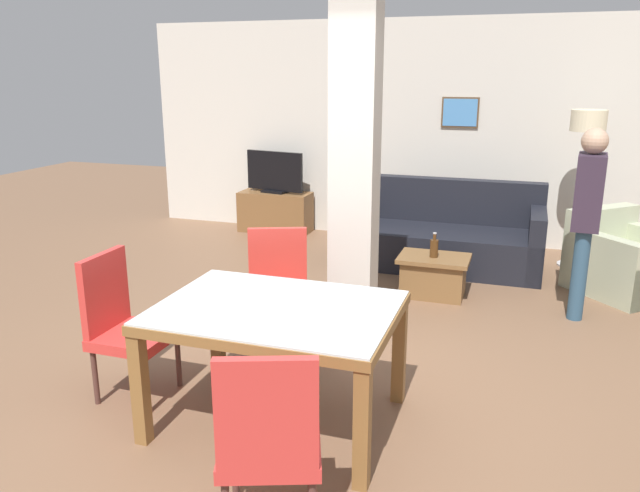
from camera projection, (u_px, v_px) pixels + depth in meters
name	position (u px, v px, depth m)	size (l,w,h in m)	color
ground_plane	(279.00, 419.00, 3.86)	(18.00, 18.00, 0.00)	brown
back_wall	(417.00, 132.00, 7.73)	(7.20, 0.09, 2.70)	silver
divider_pillar	(355.00, 169.00, 4.83)	(0.35, 0.28, 2.70)	silver
dining_table	(277.00, 331.00, 3.70)	(1.40, 1.04, 0.75)	brown
dining_chair_far_left	(278.00, 290.00, 4.62)	(0.60, 0.60, 0.96)	red
dining_chair_near_right	(269.00, 438.00, 2.76)	(0.59, 0.59, 0.96)	red
dining_chair_head_left	(123.00, 321.00, 4.05)	(0.46, 0.46, 0.96)	red
sofa	(441.00, 238.00, 6.88)	(2.15, 0.95, 0.91)	black
armchair	(622.00, 264.00, 6.03)	(1.17, 1.18, 0.79)	#B4BB99
coffee_table	(433.00, 275.00, 5.94)	(0.66, 0.47, 0.39)	brown
bottle	(434.00, 248.00, 5.85)	(0.08, 0.08, 0.24)	#4C2D14
tv_stand	(275.00, 212.00, 8.32)	(0.95, 0.40, 0.53)	brown
tv_screen	(275.00, 173.00, 8.18)	(0.82, 0.26, 0.54)	black
floor_lamp	(587.00, 135.00, 6.52)	(0.36, 0.36, 1.69)	#B7B7BC
standing_person	(587.00, 211.00, 5.25)	(0.25, 0.40, 1.64)	#2D4D65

